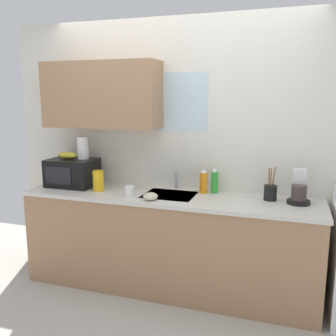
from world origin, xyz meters
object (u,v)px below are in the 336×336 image
at_px(paper_towel_roll, 83,148).
at_px(mug_white, 130,191).
at_px(microwave, 72,172).
at_px(banana_bunch, 67,155).
at_px(cereal_canister, 98,181).
at_px(dish_soap_bottle_orange, 204,182).
at_px(dish_soap_bottle_green, 214,181).
at_px(coffee_maker, 299,191).
at_px(small_bowl, 150,196).
at_px(utensil_crock, 270,192).

distance_m(paper_towel_roll, mug_white, 0.73).
distance_m(microwave, paper_towel_roll, 0.27).
bearing_deg(banana_bunch, cereal_canister, -14.38).
bearing_deg(dish_soap_bottle_orange, dish_soap_bottle_green, 20.80).
height_order(dish_soap_bottle_orange, mug_white, dish_soap_bottle_orange).
height_order(coffee_maker, cereal_canister, coffee_maker).
height_order(dish_soap_bottle_orange, small_bowl, dish_soap_bottle_orange).
xyz_separation_m(paper_towel_roll, mug_white, (0.60, -0.24, -0.33)).
xyz_separation_m(coffee_maker, cereal_canister, (-1.79, -0.16, -0.01)).
distance_m(microwave, coffee_maker, 2.13).
height_order(dish_soap_bottle_orange, dish_soap_bottle_green, dish_soap_bottle_green).
xyz_separation_m(banana_bunch, cereal_canister, (0.39, -0.10, -0.21)).
distance_m(banana_bunch, small_bowl, 1.04).
bearing_deg(dish_soap_bottle_green, coffee_maker, -8.02).
bearing_deg(dish_soap_bottle_orange, mug_white, -152.22).
distance_m(microwave, utensil_crock, 1.90).
bearing_deg(small_bowl, dish_soap_bottle_green, 40.99).
bearing_deg(microwave, banana_bunch, 178.20).
bearing_deg(cereal_canister, microwave, 163.87).
relative_size(dish_soap_bottle_green, utensil_crock, 0.80).
bearing_deg(utensil_crock, dish_soap_bottle_orange, 174.63).
bearing_deg(mug_white, dish_soap_bottle_green, 26.88).
height_order(banana_bunch, dish_soap_bottle_green, banana_bunch).
bearing_deg(paper_towel_roll, microwave, -152.83).
distance_m(banana_bunch, dish_soap_bottle_green, 1.47).
relative_size(microwave, small_bowl, 3.54).
height_order(banana_bunch, small_bowl, banana_bunch).
xyz_separation_m(paper_towel_roll, cereal_canister, (0.24, -0.15, -0.28)).
relative_size(cereal_canister, utensil_crock, 0.65).
height_order(coffee_maker, dish_soap_bottle_orange, coffee_maker).
height_order(banana_bunch, mug_white, banana_bunch).
bearing_deg(cereal_canister, paper_towel_roll, 147.99).
distance_m(banana_bunch, cereal_canister, 0.45).
bearing_deg(cereal_canister, banana_bunch, 165.62).
bearing_deg(paper_towel_roll, utensil_crock, 0.63).
height_order(dish_soap_bottle_orange, cereal_canister, dish_soap_bottle_orange).
bearing_deg(cereal_canister, dish_soap_bottle_green, 13.92).
bearing_deg(utensil_crock, paper_towel_roll, -179.37).
bearing_deg(coffee_maker, small_bowl, -165.68).
height_order(dish_soap_bottle_green, utensil_crock, utensil_crock).
height_order(cereal_canister, small_bowl, cereal_canister).
height_order(paper_towel_roll, small_bowl, paper_towel_roll).
height_order(dish_soap_bottle_orange, utensil_crock, utensil_crock).
relative_size(mug_white, small_bowl, 0.73).
bearing_deg(mug_white, small_bowl, -15.26).
xyz_separation_m(banana_bunch, dish_soap_bottle_orange, (1.35, 0.13, -0.20)).
bearing_deg(paper_towel_roll, dish_soap_bottle_green, 4.93).
xyz_separation_m(microwave, coffee_maker, (2.13, 0.06, -0.03)).
bearing_deg(small_bowl, dish_soap_bottle_orange, 44.70).
distance_m(dish_soap_bottle_orange, small_bowl, 0.54).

